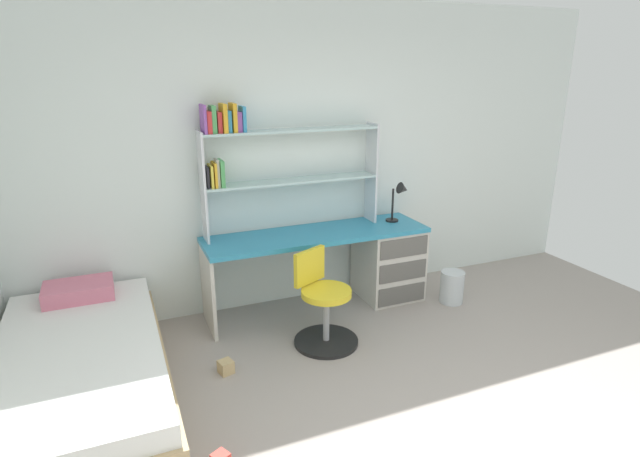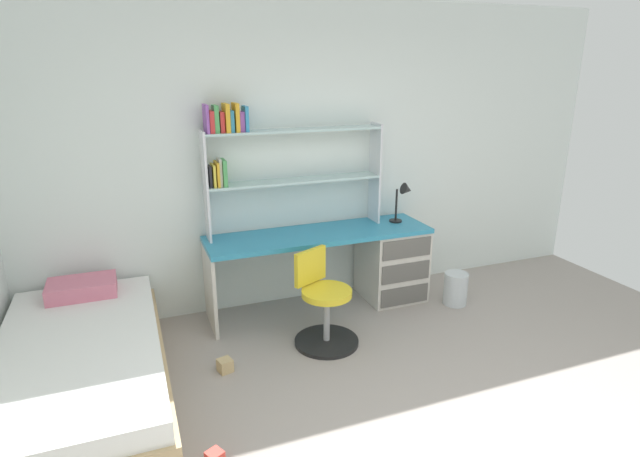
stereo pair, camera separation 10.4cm
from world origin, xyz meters
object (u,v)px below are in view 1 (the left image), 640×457
(swivel_chair, at_px, (323,309))
(toy_block_natural_2, at_px, (226,367))
(desk, at_px, (370,258))
(bookshelf_hutch, at_px, (267,155))
(waste_bin, at_px, (452,287))
(desk_lamp, at_px, (401,195))
(bed_platform, at_px, (82,376))

(swivel_chair, bearing_deg, toy_block_natural_2, -170.90)
(desk, bearing_deg, toy_block_natural_2, -155.26)
(bookshelf_hutch, distance_m, waste_bin, 2.13)
(bookshelf_hutch, relative_size, desk_lamp, 4.13)
(desk, distance_m, toy_block_natural_2, 1.76)
(bed_platform, relative_size, waste_bin, 6.74)
(toy_block_natural_2, bearing_deg, bed_platform, -179.14)
(toy_block_natural_2, bearing_deg, desk_lamp, 21.42)
(desk, height_order, waste_bin, desk)
(desk, xyz_separation_m, desk_lamp, (0.31, 0.02, 0.58))
(desk_lamp, relative_size, swivel_chair, 0.50)
(desk, distance_m, bed_platform, 2.62)
(desk_lamp, height_order, swivel_chair, desk_lamp)
(swivel_chair, relative_size, bed_platform, 0.37)
(desk_lamp, distance_m, waste_bin, 0.99)
(waste_bin, height_order, toy_block_natural_2, waste_bin)
(bookshelf_hutch, xyz_separation_m, bed_platform, (-1.57, -0.90, -1.21))
(swivel_chair, distance_m, toy_block_natural_2, 0.88)
(desk, distance_m, swivel_chair, 0.94)
(swivel_chair, height_order, toy_block_natural_2, swivel_chair)
(bookshelf_hutch, bearing_deg, bed_platform, -150.25)
(bed_platform, bearing_deg, desk_lamp, 14.91)
(bookshelf_hutch, bearing_deg, toy_block_natural_2, -125.50)
(bookshelf_hutch, xyz_separation_m, desk_lamp, (1.24, -0.15, -0.44))
(desk_lamp, bearing_deg, bed_platform, -165.09)
(waste_bin, bearing_deg, desk, 150.95)
(waste_bin, bearing_deg, toy_block_natural_2, -171.34)
(bookshelf_hutch, distance_m, toy_block_natural_2, 1.76)
(bookshelf_hutch, bearing_deg, swivel_chair, -75.05)
(desk_lamp, xyz_separation_m, toy_block_natural_2, (-1.87, -0.74, -0.94))
(bookshelf_hutch, relative_size, swivel_chair, 2.08)
(bed_platform, bearing_deg, desk, 16.34)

